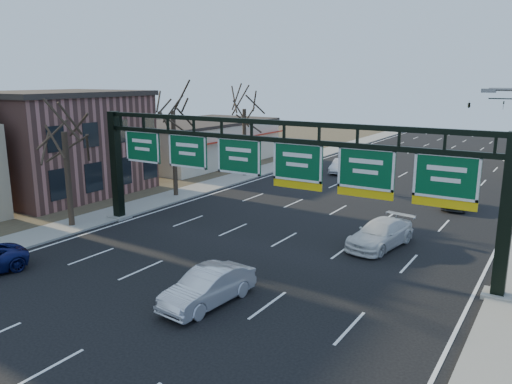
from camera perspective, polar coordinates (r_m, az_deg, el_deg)
The scene contains 15 objects.
ground at distance 22.02m, azimuth -9.83°, elevation -12.31°, with size 160.00×160.00×0.00m, color black.
sidewalk_left at distance 44.50m, azimuth -4.88°, elevation 0.85°, with size 3.00×120.00×0.12m, color gray.
dirt_strip_left at distance 52.66m, azimuth -15.53°, elevation 2.28°, with size 21.00×120.00×0.06m, color #473D2B.
lane_markings at distance 38.33m, azimuth 10.57°, elevation -1.37°, with size 21.60×120.00×0.01m, color white.
sign_gantry at distance 26.71m, azimuth 1.59°, elevation 2.80°, with size 24.60×1.20×7.20m.
brick_block at distance 43.75m, azimuth -21.48°, elevation 5.25°, with size 10.40×12.40×8.30m.
cream_strip at distance 56.39m, azimuth -6.45°, elevation 5.74°, with size 10.90×18.40×4.70m.
tree_gantry at distance 32.96m, azimuth -21.23°, elevation 8.22°, with size 3.60×3.60×8.48m.
tree_mid at distance 39.69m, azimuth -9.53°, elevation 10.62°, with size 3.60×3.60×9.24m.
tree_far at distance 47.63m, azimuth -1.36°, elevation 10.70°, with size 3.60×3.60×8.86m.
traffic_signal_mast at distance 70.16m, azimuth 26.13°, elevation 8.49°, with size 10.16×0.54×7.00m.
car_silver_sedan at distance 21.36m, azimuth -5.51°, elevation -10.75°, with size 1.61×4.62×1.52m, color silver.
car_white_wagon at distance 29.02m, azimuth 14.03°, elevation -4.66°, with size 2.10×5.16×1.50m, color white.
car_grey_far at distance 39.39m, azimuth 22.01°, elevation -0.67°, with size 1.67×4.15×1.41m, color #3C3D40.
car_silver_distant at distance 50.82m, azimuth 9.67°, elevation 2.94°, with size 1.44×4.12×1.36m, color silver.
Camera 1 is at (13.60, -14.60, 9.31)m, focal length 35.00 mm.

